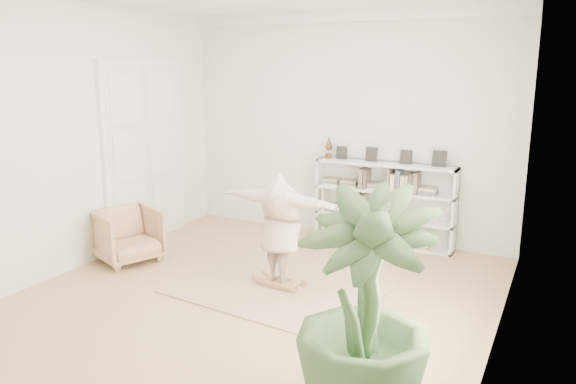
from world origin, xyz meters
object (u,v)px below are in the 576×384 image
object	(u,v)px
rocker_board	(281,282)
armchair	(128,235)
houseplant	(364,311)
bookshelf	(384,205)
person	(280,225)

from	to	relation	value
rocker_board	armchair	bearing A→B (deg)	-171.48
armchair	houseplant	bearing A→B (deg)	-92.62
bookshelf	armchair	size ratio (longest dim) A/B	2.61
bookshelf	houseplant	world-z (taller)	houseplant
rocker_board	person	world-z (taller)	person
armchair	houseplant	world-z (taller)	houseplant
rocker_board	houseplant	xyz separation A→B (m)	(1.85, -2.16, 0.88)
person	rocker_board	bearing A→B (deg)	-140.32
armchair	person	bearing A→B (deg)	-64.47
person	houseplant	size ratio (longest dim) A/B	0.90
bookshelf	rocker_board	bearing A→B (deg)	-104.85
houseplant	person	bearing A→B (deg)	130.57
person	houseplant	world-z (taller)	houseplant
person	bookshelf	bearing A→B (deg)	-98.85
rocker_board	houseplant	size ratio (longest dim) A/B	0.27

